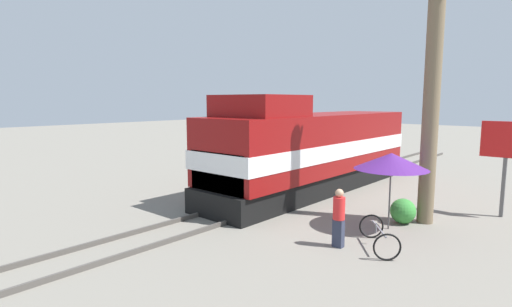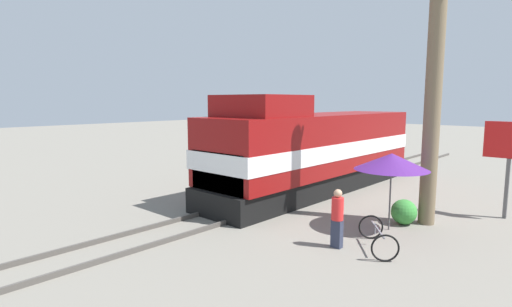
% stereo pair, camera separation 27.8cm
% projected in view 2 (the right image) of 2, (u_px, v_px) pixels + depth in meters
% --- Properties ---
extents(ground_plane, '(120.00, 120.00, 0.00)m').
position_uv_depth(ground_plane, '(266.00, 204.00, 16.07)').
color(ground_plane, slate).
extents(rail_near, '(0.08, 41.16, 0.15)m').
position_uv_depth(rail_near, '(253.00, 200.00, 16.54)').
color(rail_near, '#4C4742').
rests_on(rail_near, ground_plane).
extents(rail_far, '(0.08, 41.16, 0.15)m').
position_uv_depth(rail_far, '(280.00, 206.00, 15.58)').
color(rail_far, '#4C4742').
rests_on(rail_far, ground_plane).
extents(locomotive, '(3.16, 13.06, 4.36)m').
position_uv_depth(locomotive, '(313.00, 150.00, 18.19)').
color(locomotive, black).
rests_on(locomotive, ground_plane).
extents(utility_pole, '(1.80, 0.53, 9.20)m').
position_uv_depth(utility_pole, '(434.00, 86.00, 12.98)').
color(utility_pole, '#726047').
rests_on(utility_pole, ground_plane).
extents(vendor_umbrella, '(2.33, 2.33, 2.50)m').
position_uv_depth(vendor_umbrella, '(392.00, 162.00, 12.62)').
color(vendor_umbrella, '#4C4C4C').
rests_on(vendor_umbrella, ground_plane).
extents(billboard_sign, '(1.65, 0.12, 3.43)m').
position_uv_depth(billboard_sign, '(510.00, 148.00, 13.86)').
color(billboard_sign, '#595959').
rests_on(billboard_sign, ground_plane).
extents(shrub_cluster, '(0.85, 0.85, 0.85)m').
position_uv_depth(shrub_cluster, '(404.00, 212.00, 13.44)').
color(shrub_cluster, '#388C38').
rests_on(shrub_cluster, ground_plane).
extents(person_bystander, '(0.34, 0.34, 1.69)m').
position_uv_depth(person_bystander, '(337.00, 216.00, 11.24)').
color(person_bystander, '#2D3347').
rests_on(person_bystander, ground_plane).
extents(bicycle, '(1.69, 1.86, 0.74)m').
position_uv_depth(bicycle, '(377.00, 236.00, 11.15)').
color(bicycle, black).
rests_on(bicycle, ground_plane).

